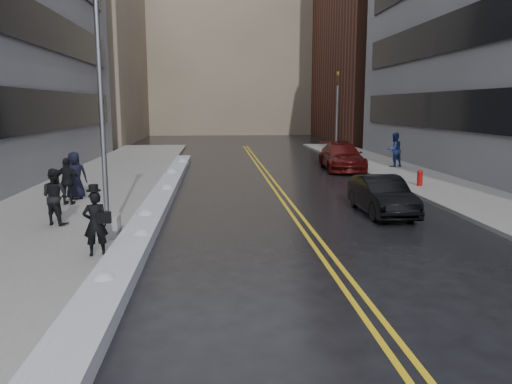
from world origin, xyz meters
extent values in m
plane|color=black|center=(0.00, 0.00, 0.00)|extent=(160.00, 160.00, 0.00)
cube|color=gray|center=(-5.75, 10.00, 0.07)|extent=(5.50, 50.00, 0.15)
cube|color=gray|center=(10.00, 10.00, 0.07)|extent=(4.00, 50.00, 0.15)
cube|color=gold|center=(2.35, 10.00, 0.00)|extent=(0.12, 50.00, 0.01)
cube|color=gold|center=(2.65, 10.00, 0.00)|extent=(0.12, 50.00, 0.01)
cube|color=silver|center=(-2.45, 8.00, 0.17)|extent=(0.90, 30.00, 0.34)
cube|color=gray|center=(-15.50, 44.00, 9.00)|extent=(14.00, 22.00, 18.00)
cube|color=#562D21|center=(19.00, 42.00, 14.00)|extent=(14.00, 20.00, 28.00)
cube|color=gray|center=(2.00, 60.00, 11.00)|extent=(36.00, 16.00, 22.00)
cube|color=gray|center=(-3.30, 2.00, 0.45)|extent=(0.65, 0.65, 0.60)
cylinder|color=gray|center=(-3.30, 2.00, 4.25)|extent=(0.14, 0.14, 7.00)
cylinder|color=maroon|center=(9.00, 10.00, 0.45)|extent=(0.24, 0.24, 0.60)
sphere|color=maroon|center=(9.00, 10.00, 0.75)|extent=(0.26, 0.26, 0.26)
cylinder|color=maroon|center=(9.00, 10.00, 0.50)|extent=(0.25, 0.10, 0.10)
cylinder|color=gray|center=(8.50, 24.00, 2.65)|extent=(0.14, 0.14, 5.00)
imported|color=#594C0C|center=(8.50, 24.00, 5.65)|extent=(0.16, 0.20, 1.00)
imported|color=black|center=(-3.20, 0.23, 0.95)|extent=(0.67, 0.54, 1.59)
imported|color=black|center=(-5.18, 3.62, 1.02)|extent=(1.05, 0.96, 1.74)
imported|color=black|center=(-5.74, 7.90, 1.08)|extent=(1.04, 0.83, 1.86)
imported|color=black|center=(-5.70, 6.78, 1.02)|extent=(1.07, 0.57, 1.73)
imported|color=navy|center=(10.33, 17.03, 1.16)|extent=(1.20, 1.08, 2.03)
imported|color=black|center=(5.50, 4.92, 0.66)|extent=(1.45, 4.05, 1.33)
imported|color=#490C0B|center=(7.14, 16.99, 0.78)|extent=(2.54, 5.52, 1.56)
camera|label=1|loc=(-0.27, -11.80, 3.77)|focal=35.00mm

